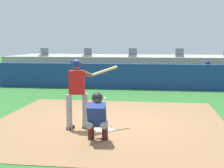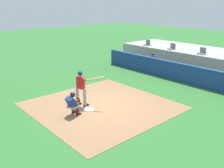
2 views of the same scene
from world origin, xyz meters
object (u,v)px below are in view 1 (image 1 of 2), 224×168
batter_at_plate (78,89)px  dugout_player_1 (208,74)px  catcher_crouched (97,115)px  home_plate (104,130)px  stadium_seat_0 (44,54)px  stadium_seat_1 (87,54)px  stadium_seat_2 (133,54)px  dugout_player_0 (72,72)px  stadium_seat_3 (180,55)px

batter_at_plate → dugout_player_1: batter_at_plate is taller
dugout_player_1 → catcher_crouched: bearing=-113.2°
home_plate → stadium_seat_0: stadium_seat_0 is taller
dugout_player_1 → stadium_seat_1: stadium_seat_1 is taller
home_plate → dugout_player_1: (3.83, 8.14, 0.65)m
batter_at_plate → home_plate: bearing=-6.6°
catcher_crouched → stadium_seat_2: (0.02, 11.02, 0.93)m
dugout_player_0 → stadium_seat_0: bearing=137.5°
catcher_crouched → stadium_seat_2: bearing=89.9°
stadium_seat_0 → catcher_crouched: bearing=-64.8°
batter_at_plate → dugout_player_1: bearing=60.8°
stadium_seat_1 → stadium_seat_2: bearing=0.0°
batter_at_plate → dugout_player_1: (4.50, 8.07, -0.36)m
dugout_player_0 → stadium_seat_2: bearing=34.3°
catcher_crouched → stadium_seat_1: size_ratio=3.91×
dugout_player_1 → stadium_seat_0: size_ratio=2.71×
stadium_seat_0 → stadium_seat_3: size_ratio=1.00×
catcher_crouched → stadium_seat_0: 12.21m
stadium_seat_2 → stadium_seat_3: (2.60, 0.00, 0.00)m
catcher_crouched → stadium_seat_1: 11.35m
dugout_player_1 → stadium_seat_3: size_ratio=2.71×
home_plate → stadium_seat_3: size_ratio=0.92×
stadium_seat_0 → stadium_seat_3: bearing=0.0°
catcher_crouched → dugout_player_1: 9.77m
batter_at_plate → dugout_player_0: batter_at_plate is taller
stadium_seat_2 → home_plate: bearing=-90.0°
stadium_seat_2 → catcher_crouched: bearing=-90.1°
catcher_crouched → dugout_player_0: dugout_player_0 is taller
home_plate → batter_at_plate: batter_at_plate is taller
dugout_player_1 → stadium_seat_2: stadium_seat_2 is taller
dugout_player_0 → dugout_player_1: (6.80, 0.00, 0.00)m
stadium_seat_3 → dugout_player_0: bearing=-160.0°
dugout_player_0 → stadium_seat_2: size_ratio=2.71×
dugout_player_0 → stadium_seat_0: stadium_seat_0 is taller
catcher_crouched → dugout_player_0: (-2.96, 8.98, 0.07)m
batter_at_plate → dugout_player_0: size_ratio=1.39×
home_plate → batter_at_plate: size_ratio=0.24×
home_plate → stadium_seat_2: (0.00, 10.18, 1.51)m
batter_at_plate → stadium_seat_2: stadium_seat_2 is taller
dugout_player_1 → stadium_seat_1: size_ratio=2.71×
home_plate → stadium_seat_1: 10.61m
catcher_crouched → dugout_player_1: dugout_player_1 is taller
batter_at_plate → stadium_seat_3: (3.27, 10.10, 0.50)m
catcher_crouched → stadium_seat_2: stadium_seat_2 is taller
stadium_seat_0 → dugout_player_0: bearing=-42.5°
catcher_crouched → stadium_seat_3: (2.62, 11.02, 0.93)m
home_plate → dugout_player_0: bearing=110.1°
home_plate → stadium_seat_0: bearing=117.1°
batter_at_plate → stadium_seat_2: (0.67, 10.10, 0.50)m
batter_at_plate → stadium_seat_1: (-1.93, 10.10, 0.50)m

